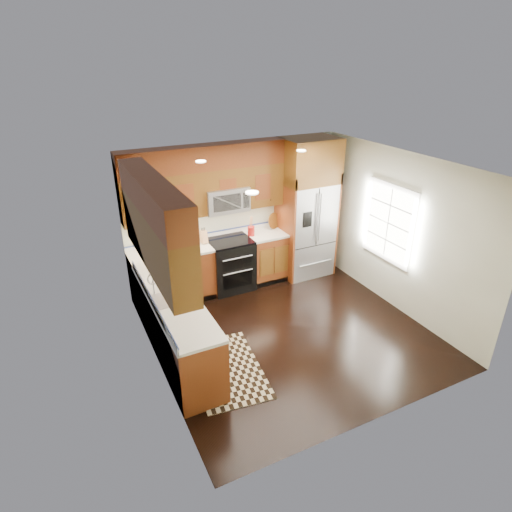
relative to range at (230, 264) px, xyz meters
name	(u,v)px	position (x,y,z in m)	size (l,w,h in m)	color
ground	(288,331)	(0.25, -1.67, -0.47)	(4.00, 4.00, 0.00)	black
wall_back	(235,213)	(0.25, 0.33, 0.83)	(4.00, 0.02, 2.60)	silver
wall_left	(152,286)	(-1.75, -1.67, 0.83)	(0.02, 4.00, 2.60)	silver
wall_right	(398,232)	(2.25, -1.67, 0.83)	(0.02, 4.00, 2.60)	silver
window	(389,223)	(2.23, -1.47, 0.93)	(0.04, 1.10, 1.30)	white
base_cabinets	(192,297)	(-0.98, -0.77, -0.02)	(2.85, 3.00, 0.90)	brown
countertop	(197,266)	(-0.84, -0.65, 0.45)	(2.86, 3.01, 0.04)	white
upper_cabinets	(186,197)	(-0.90, -0.58, 1.56)	(2.85, 3.00, 1.15)	brown
range	(230,264)	(0.00, 0.00, 0.00)	(0.76, 0.67, 0.95)	black
microwave	(226,199)	(0.00, 0.13, 1.19)	(0.76, 0.40, 0.42)	#B2B2B7
refrigerator	(307,209)	(1.55, -0.04, 0.83)	(0.98, 0.75, 2.60)	#B2B2B7
sink_faucet	(170,294)	(-1.48, -1.44, 0.52)	(0.54, 0.44, 0.37)	#B2B2B7
rug	(227,369)	(-0.95, -2.07, -0.46)	(0.89, 1.48, 0.01)	black
knife_block	(204,237)	(-0.44, 0.11, 0.58)	(0.11, 0.14, 0.28)	tan
utensil_crock	(251,229)	(0.44, 0.05, 0.59)	(0.13, 0.13, 0.36)	#9E1613
cutting_board	(274,228)	(0.97, 0.18, 0.48)	(0.30, 0.30, 0.02)	brown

